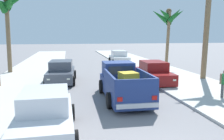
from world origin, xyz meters
name	(u,v)px	position (x,y,z in m)	size (l,w,h in m)	color
sidewalk_left	(27,82)	(-5.50, 12.00, 0.06)	(5.07, 60.00, 0.12)	beige
sidewalk_right	(171,77)	(5.50, 12.00, 0.06)	(5.07, 60.00, 0.12)	beige
curb_left	(43,81)	(-4.36, 12.00, 0.05)	(0.16, 60.00, 0.10)	silver
curb_right	(158,77)	(4.36, 12.00, 0.05)	(0.16, 60.00, 0.10)	silver
pickup_truck	(123,84)	(0.29, 6.76, 0.79)	(2.28, 5.24, 1.80)	navy
car_right_near	(154,73)	(3.31, 10.17, 0.71)	(2.14, 4.31, 1.54)	maroon
car_left_mid	(61,72)	(-3.06, 11.77, 0.71)	(2.21, 4.34, 1.54)	#474C56
car_right_mid	(46,115)	(-3.36, 2.73, 0.71)	(2.07, 4.28, 1.54)	silver
car_left_far	(119,58)	(3.31, 21.33, 0.71)	(2.11, 4.30, 1.54)	silver
palm_tree_left_fore	(5,8)	(-7.69, 16.46, 5.60)	(3.77, 3.62, 6.83)	brown
palm_tree_right_fore	(169,19)	(7.60, 17.52, 4.93)	(3.44, 3.50, 6.06)	brown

